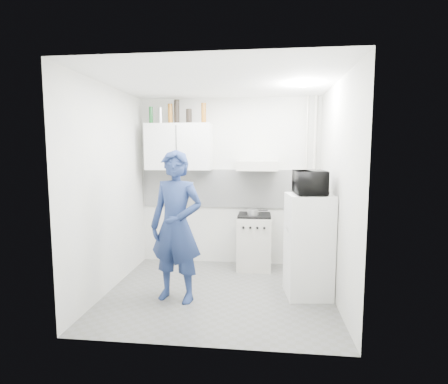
# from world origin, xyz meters

# --- Properties ---
(floor) EXTENTS (2.80, 2.80, 0.00)m
(floor) POSITION_xyz_m (0.00, 0.00, 0.00)
(floor) COLOR #5B5B5B
(floor) RESTS_ON ground
(ceiling) EXTENTS (2.80, 2.80, 0.00)m
(ceiling) POSITION_xyz_m (0.00, 0.00, 2.60)
(ceiling) COLOR white
(ceiling) RESTS_ON wall_back
(wall_back) EXTENTS (2.80, 0.00, 2.80)m
(wall_back) POSITION_xyz_m (0.00, 1.25, 1.30)
(wall_back) COLOR silver
(wall_back) RESTS_ON floor
(wall_left) EXTENTS (0.00, 2.60, 2.60)m
(wall_left) POSITION_xyz_m (-1.40, 0.00, 1.30)
(wall_left) COLOR silver
(wall_left) RESTS_ON floor
(wall_right) EXTENTS (0.00, 2.60, 2.60)m
(wall_right) POSITION_xyz_m (1.40, 0.00, 1.30)
(wall_right) COLOR silver
(wall_right) RESTS_ON floor
(person) EXTENTS (0.73, 0.56, 1.79)m
(person) POSITION_xyz_m (-0.48, -0.25, 0.90)
(person) COLOR navy
(person) RESTS_ON floor
(stove) EXTENTS (0.50, 0.50, 0.81)m
(stove) POSITION_xyz_m (0.41, 1.00, 0.40)
(stove) COLOR beige
(stove) RESTS_ON floor
(fridge) EXTENTS (0.58, 0.58, 1.26)m
(fridge) POSITION_xyz_m (1.10, 0.06, 0.63)
(fridge) COLOR silver
(fridge) RESTS_ON floor
(stove_top) EXTENTS (0.48, 0.48, 0.03)m
(stove_top) POSITION_xyz_m (0.41, 1.00, 0.82)
(stove_top) COLOR black
(stove_top) RESTS_ON stove
(saucepan) EXTENTS (0.17, 0.17, 0.09)m
(saucepan) POSITION_xyz_m (0.39, 0.93, 0.88)
(saucepan) COLOR silver
(saucepan) RESTS_ON stove_top
(microwave) EXTENTS (0.54, 0.39, 0.29)m
(microwave) POSITION_xyz_m (1.10, 0.06, 1.41)
(microwave) COLOR black
(microwave) RESTS_ON fridge
(bottle_a) EXTENTS (0.06, 0.06, 0.26)m
(bottle_a) POSITION_xyz_m (-1.18, 1.07, 2.33)
(bottle_a) COLOR #144C1E
(bottle_a) RESTS_ON upper_cabinet
(bottle_b) EXTENTS (0.06, 0.06, 0.24)m
(bottle_b) POSITION_xyz_m (-1.04, 1.07, 2.32)
(bottle_b) COLOR silver
(bottle_b) RESTS_ON upper_cabinet
(bottle_c) EXTENTS (0.07, 0.07, 0.30)m
(bottle_c) POSITION_xyz_m (-0.88, 1.07, 2.35)
(bottle_c) COLOR brown
(bottle_c) RESTS_ON upper_cabinet
(bottle_d) EXTENTS (0.08, 0.08, 0.36)m
(bottle_d) POSITION_xyz_m (-0.78, 1.07, 2.38)
(bottle_d) COLOR black
(bottle_d) RESTS_ON upper_cabinet
(canister_a) EXTENTS (0.09, 0.09, 0.22)m
(canister_a) POSITION_xyz_m (-0.59, 1.07, 2.31)
(canister_a) COLOR black
(canister_a) RESTS_ON upper_cabinet
(bottle_e) EXTENTS (0.08, 0.08, 0.30)m
(bottle_e) POSITION_xyz_m (-0.36, 1.07, 2.35)
(bottle_e) COLOR brown
(bottle_e) RESTS_ON upper_cabinet
(upper_cabinet) EXTENTS (1.00, 0.35, 0.70)m
(upper_cabinet) POSITION_xyz_m (-0.75, 1.07, 1.85)
(upper_cabinet) COLOR silver
(upper_cabinet) RESTS_ON wall_back
(range_hood) EXTENTS (0.60, 0.50, 0.14)m
(range_hood) POSITION_xyz_m (0.45, 1.00, 1.57)
(range_hood) COLOR beige
(range_hood) RESTS_ON wall_back
(backsplash) EXTENTS (2.74, 0.03, 0.60)m
(backsplash) POSITION_xyz_m (0.00, 1.24, 1.20)
(backsplash) COLOR white
(backsplash) RESTS_ON wall_back
(pipe_a) EXTENTS (0.05, 0.05, 2.60)m
(pipe_a) POSITION_xyz_m (1.30, 1.17, 1.30)
(pipe_a) COLOR beige
(pipe_a) RESTS_ON floor
(pipe_b) EXTENTS (0.04, 0.04, 2.60)m
(pipe_b) POSITION_xyz_m (1.18, 1.17, 1.30)
(pipe_b) COLOR beige
(pipe_b) RESTS_ON floor
(ceiling_spot_fixture) EXTENTS (0.10, 0.10, 0.02)m
(ceiling_spot_fixture) POSITION_xyz_m (1.00, 0.20, 2.57)
(ceiling_spot_fixture) COLOR white
(ceiling_spot_fixture) RESTS_ON ceiling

